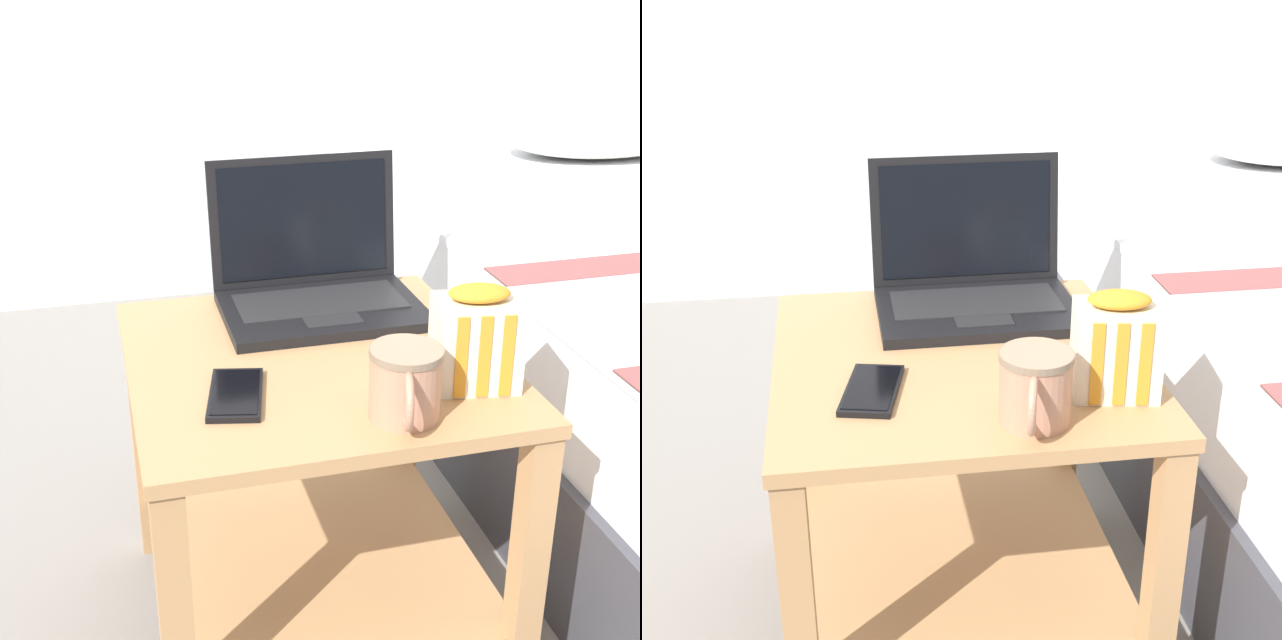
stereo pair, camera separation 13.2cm
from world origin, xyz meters
The scene contains 6 objects.
ground_plane centered at (0.00, 0.00, 0.00)m, with size 8.00×8.00×0.00m, color gray.
bedside_table centered at (0.00, 0.00, 0.33)m, with size 0.57×0.59×0.51m.
laptop centered at (0.06, 0.20, 0.56)m, with size 0.34×0.27×0.25m.
mug_front_left centered at (0.07, -0.22, 0.57)m, with size 0.10×0.14×0.10m.
snack_bag centered at (0.20, -0.15, 0.58)m, with size 0.13×0.11×0.15m.
cell_phone centered at (-0.14, -0.10, 0.52)m, with size 0.11×0.16×0.01m.
Camera 1 is at (-0.31, -1.21, 1.12)m, focal length 50.00 mm.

